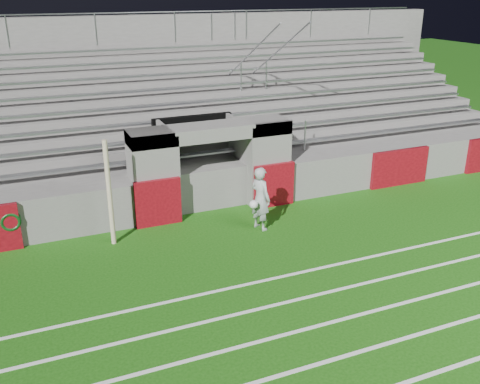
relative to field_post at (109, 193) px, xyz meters
name	(u,v)px	position (x,y,z in m)	size (l,w,h in m)	color
ground	(261,258)	(3.20, -2.27, -1.40)	(90.00, 90.00, 0.00)	#174E0D
field_post	(109,193)	(0.00, 0.00, 0.00)	(0.13, 0.13, 2.81)	beige
stadium_structure	(170,127)	(3.20, 5.70, 0.09)	(26.00, 8.48, 5.42)	slate
goalkeeper_with_ball	(260,199)	(3.92, -0.66, -0.51)	(0.73, 0.76, 1.79)	#A7ADB0
hose_coil	(10,221)	(-2.41, 0.65, -0.61)	(0.51, 0.15, 0.56)	#0C400D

